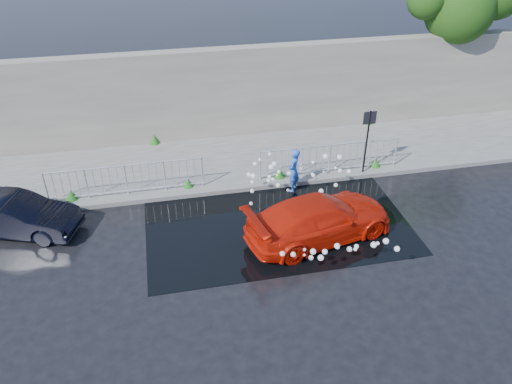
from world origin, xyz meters
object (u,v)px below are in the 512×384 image
(red_car, at_px, (320,219))
(dark_car, at_px, (16,216))
(sign_post, at_px, (368,132))
(person, at_px, (294,170))

(red_car, bearing_deg, dark_car, 63.56)
(sign_post, relative_size, person, 1.62)
(red_car, relative_size, dark_car, 1.23)
(sign_post, bearing_deg, person, -171.14)
(sign_post, xyz_separation_m, person, (-2.70, -0.42, -0.95))
(sign_post, distance_m, dark_car, 11.49)
(sign_post, bearing_deg, red_car, -130.60)
(sign_post, distance_m, red_car, 4.19)
(red_car, distance_m, person, 2.66)
(dark_car, bearing_deg, person, -67.26)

